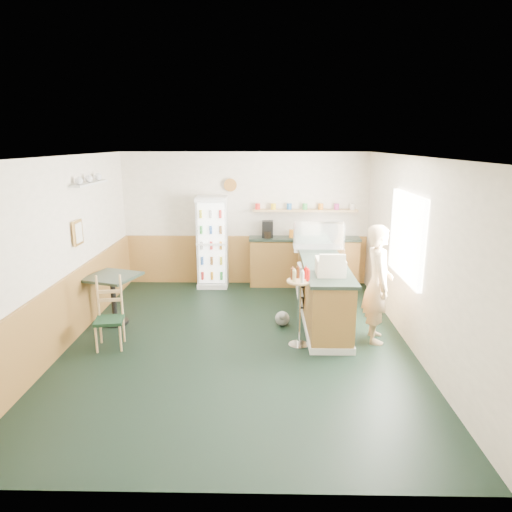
{
  "coord_description": "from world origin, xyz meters",
  "views": [
    {
      "loc": [
        0.39,
        -6.25,
        2.89
      ],
      "look_at": [
        0.26,
        0.6,
        1.17
      ],
      "focal_mm": 32.0,
      "sensor_mm": 36.0,
      "label": 1
    }
  ],
  "objects_px": {
    "drinks_fridge": "(212,242)",
    "cash_register": "(330,266)",
    "shopkeeper": "(378,284)",
    "cafe_chair": "(110,310)",
    "display_case": "(318,236)",
    "cafe_table": "(113,290)",
    "condiment_stand": "(300,297)"
  },
  "relations": [
    {
      "from": "cash_register",
      "to": "shopkeeper",
      "type": "height_order",
      "value": "shopkeeper"
    },
    {
      "from": "drinks_fridge",
      "to": "display_case",
      "type": "distance_m",
      "value": 2.29
    },
    {
      "from": "cafe_chair",
      "to": "display_case",
      "type": "bearing_deg",
      "value": 20.84
    },
    {
      "from": "drinks_fridge",
      "to": "display_case",
      "type": "xyz_separation_m",
      "value": [
        2.02,
        -1.02,
        0.34
      ]
    },
    {
      "from": "cash_register",
      "to": "shopkeeper",
      "type": "bearing_deg",
      "value": -2.43
    },
    {
      "from": "condiment_stand",
      "to": "drinks_fridge",
      "type": "bearing_deg",
      "value": 118.81
    },
    {
      "from": "shopkeeper",
      "to": "cafe_table",
      "type": "distance_m",
      "value": 4.15
    },
    {
      "from": "shopkeeper",
      "to": "cash_register",
      "type": "bearing_deg",
      "value": 91.38
    },
    {
      "from": "drinks_fridge",
      "to": "cafe_chair",
      "type": "relative_size",
      "value": 1.78
    },
    {
      "from": "condiment_stand",
      "to": "display_case",
      "type": "bearing_deg",
      "value": 75.85
    },
    {
      "from": "display_case",
      "to": "cafe_chair",
      "type": "relative_size",
      "value": 0.86
    },
    {
      "from": "drinks_fridge",
      "to": "shopkeeper",
      "type": "xyz_separation_m",
      "value": [
        2.72,
        -2.61,
        -0.04
      ]
    },
    {
      "from": "cafe_table",
      "to": "cash_register",
      "type": "bearing_deg",
      "value": -8.76
    },
    {
      "from": "display_case",
      "to": "condiment_stand",
      "type": "height_order",
      "value": "display_case"
    },
    {
      "from": "cafe_table",
      "to": "cafe_chair",
      "type": "xyz_separation_m",
      "value": [
        0.22,
        -0.81,
        -0.03
      ]
    },
    {
      "from": "drinks_fridge",
      "to": "cafe_chair",
      "type": "height_order",
      "value": "drinks_fridge"
    },
    {
      "from": "shopkeeper",
      "to": "condiment_stand",
      "type": "distance_m",
      "value": 1.19
    },
    {
      "from": "drinks_fridge",
      "to": "cafe_chair",
      "type": "xyz_separation_m",
      "value": [
        -1.16,
        -2.86,
        -0.38
      ]
    },
    {
      "from": "cash_register",
      "to": "cafe_table",
      "type": "relative_size",
      "value": 0.46
    },
    {
      "from": "drinks_fridge",
      "to": "display_case",
      "type": "relative_size",
      "value": 2.07
    },
    {
      "from": "drinks_fridge",
      "to": "cash_register",
      "type": "height_order",
      "value": "drinks_fridge"
    },
    {
      "from": "display_case",
      "to": "drinks_fridge",
      "type": "bearing_deg",
      "value": 153.07
    },
    {
      "from": "shopkeeper",
      "to": "cafe_chair",
      "type": "distance_m",
      "value": 3.9
    },
    {
      "from": "shopkeeper",
      "to": "condiment_stand",
      "type": "height_order",
      "value": "shopkeeper"
    },
    {
      "from": "cash_register",
      "to": "cafe_chair",
      "type": "distance_m",
      "value": 3.24
    },
    {
      "from": "display_case",
      "to": "cafe_table",
      "type": "height_order",
      "value": "display_case"
    },
    {
      "from": "condiment_stand",
      "to": "cafe_table",
      "type": "relative_size",
      "value": 1.24
    },
    {
      "from": "display_case",
      "to": "cash_register",
      "type": "xyz_separation_m",
      "value": [
        -0.0,
        -1.55,
        -0.13
      ]
    },
    {
      "from": "cash_register",
      "to": "display_case",
      "type": "bearing_deg",
      "value": 90.45
    },
    {
      "from": "condiment_stand",
      "to": "cafe_table",
      "type": "distance_m",
      "value": 3.05
    },
    {
      "from": "drinks_fridge",
      "to": "cash_register",
      "type": "relative_size",
      "value": 4.26
    },
    {
      "from": "cafe_table",
      "to": "cafe_chair",
      "type": "relative_size",
      "value": 0.9
    }
  ]
}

